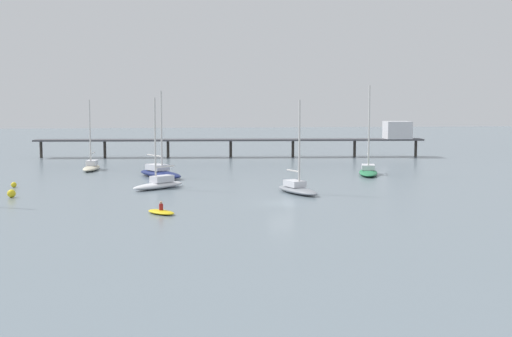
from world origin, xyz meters
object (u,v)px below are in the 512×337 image
(mooring_buoy_near, at_px, (14,185))
(sailboat_gray, at_px, (297,188))
(sailboat_green, at_px, (368,170))
(dinghy_yellow, at_px, (161,212))
(sailboat_navy, at_px, (160,172))
(sailboat_cream, at_px, (91,166))
(mooring_buoy_mid, at_px, (11,194))
(pier, at_px, (302,136))
(sailboat_white, at_px, (159,183))

(mooring_buoy_near, bearing_deg, sailboat_gray, -15.91)
(sailboat_green, bearing_deg, dinghy_yellow, -133.33)
(sailboat_green, xyz_separation_m, sailboat_navy, (-27.95, 0.43, 0.05))
(sailboat_navy, bearing_deg, sailboat_cream, 133.49)
(dinghy_yellow, bearing_deg, sailboat_cream, 104.79)
(dinghy_yellow, bearing_deg, sailboat_navy, 91.15)
(sailboat_navy, xyz_separation_m, mooring_buoy_mid, (-14.84, -17.21, -0.29))
(pier, distance_m, sailboat_gray, 48.93)
(sailboat_cream, relative_size, sailboat_navy, 0.90)
(sailboat_green, distance_m, sailboat_white, 30.05)
(mooring_buoy_near, bearing_deg, mooring_buoy_mid, -78.91)
(sailboat_gray, xyz_separation_m, sailboat_cream, (-24.87, 28.08, 0.03))
(sailboat_green, xyz_separation_m, sailboat_cream, (-37.90, 10.91, -0.01))
(sailboat_gray, distance_m, sailboat_white, 15.96)
(sailboat_white, distance_m, mooring_buoy_mid, 15.92)
(sailboat_green, relative_size, dinghy_yellow, 3.57)
(sailboat_navy, bearing_deg, dinghy_yellow, -88.85)
(sailboat_white, xyz_separation_m, sailboat_navy, (-0.09, 11.70, 0.03))
(sailboat_gray, height_order, sailboat_white, sailboat_white)
(sailboat_gray, xyz_separation_m, mooring_buoy_near, (-31.45, 8.97, -0.30))
(sailboat_cream, bearing_deg, pier, 29.66)
(sailboat_cream, xyz_separation_m, mooring_buoy_near, (-6.58, -19.12, -0.33))
(sailboat_white, distance_m, mooring_buoy_near, 16.90)
(mooring_buoy_mid, height_order, mooring_buoy_near, mooring_buoy_mid)
(sailboat_gray, relative_size, mooring_buoy_mid, 11.84)
(sailboat_gray, height_order, sailboat_navy, sailboat_navy)
(pier, bearing_deg, sailboat_gray, -101.59)
(sailboat_white, relative_size, dinghy_yellow, 3.06)
(sailboat_cream, distance_m, dinghy_yellow, 41.29)
(sailboat_green, relative_size, mooring_buoy_near, 18.83)
(sailboat_navy, distance_m, mooring_buoy_near, 18.65)
(sailboat_green, height_order, mooring_buoy_near, sailboat_green)
(sailboat_green, height_order, sailboat_white, sailboat_green)
(pier, distance_m, sailboat_white, 48.74)
(sailboat_navy, relative_size, dinghy_yellow, 3.36)
(mooring_buoy_near, bearing_deg, sailboat_white, -10.47)
(pier, xyz_separation_m, sailboat_navy, (-24.74, -30.24, -3.07))
(sailboat_green, distance_m, mooring_buoy_mid, 45.97)
(sailboat_navy, relative_size, mooring_buoy_near, 17.69)
(sailboat_green, bearing_deg, pier, 95.99)
(sailboat_cream, distance_m, mooring_buoy_near, 20.22)
(dinghy_yellow, relative_size, mooring_buoy_near, 5.27)
(sailboat_navy, distance_m, dinghy_yellow, 29.44)
(pier, distance_m, dinghy_yellow, 64.47)
(sailboat_white, xyz_separation_m, mooring_buoy_mid, (-14.94, -5.52, -0.25))
(pier, relative_size, mooring_buoy_near, 108.26)
(pier, height_order, mooring_buoy_near, pier)
(dinghy_yellow, bearing_deg, mooring_buoy_mid, 141.63)
(sailboat_white, bearing_deg, mooring_buoy_mid, -159.73)
(dinghy_yellow, bearing_deg, mooring_buoy_near, 129.45)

